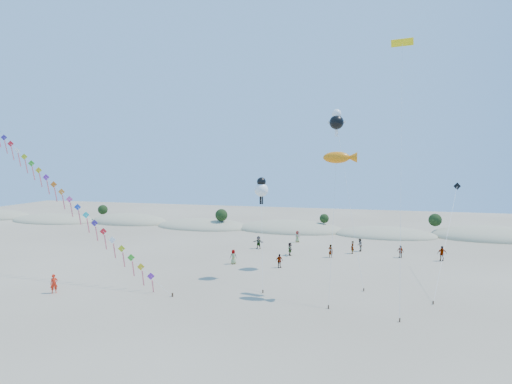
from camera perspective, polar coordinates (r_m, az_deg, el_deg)
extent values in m
plane|color=gray|center=(33.42, -9.87, -17.58)|extent=(160.00, 160.00, 0.00)
ellipsoid|color=gray|center=(95.43, -25.37, -3.50)|extent=(18.00, 9.90, 2.80)
ellipsoid|color=#173513|center=(95.33, -25.39, -3.05)|extent=(14.40, 6.48, 0.72)
ellipsoid|color=gray|center=(87.61, -16.54, -3.93)|extent=(16.00, 8.80, 3.60)
ellipsoid|color=#173513|center=(87.48, -16.55, -3.29)|extent=(12.80, 5.76, 0.64)
ellipsoid|color=gray|center=(79.30, -7.08, -4.65)|extent=(17.60, 9.68, 3.00)
ellipsoid|color=#173513|center=(79.17, -7.09, -4.06)|extent=(14.08, 6.34, 0.70)
ellipsoid|color=gray|center=(75.63, 4.51, -5.07)|extent=(19.00, 10.45, 3.40)
ellipsoid|color=#173513|center=(75.48, 4.51, -4.37)|extent=(15.20, 6.84, 0.76)
ellipsoid|color=gray|center=(73.20, 16.80, -5.57)|extent=(16.40, 9.02, 2.80)
ellipsoid|color=#173513|center=(73.07, 16.81, -4.97)|extent=(13.12, 5.90, 0.66)
ellipsoid|color=gray|center=(77.29, 28.74, -5.40)|extent=(18.00, 9.90, 3.80)
ellipsoid|color=#173513|center=(77.13, 28.77, -4.64)|extent=(14.40, 6.48, 0.72)
sphere|color=black|center=(90.71, -19.75, -2.23)|extent=(1.90, 1.90, 1.90)
sphere|color=black|center=(76.44, -4.64, -3.09)|extent=(2.20, 2.20, 2.20)
sphere|color=black|center=(74.59, 9.08, -3.51)|extent=(1.60, 1.60, 1.60)
sphere|color=black|center=(76.43, 22.77, -3.46)|extent=(2.10, 2.10, 2.10)
cube|color=#3F2D1E|center=(40.58, -11.08, -13.31)|extent=(0.12, 0.12, 0.35)
cylinder|color=silver|center=(48.77, -23.58, -0.94)|extent=(26.41, 6.78, 16.48)
cube|color=purple|center=(41.83, -13.85, -10.85)|extent=(1.35, 0.52, 1.42)
cube|color=#ED6475|center=(42.09, -13.57, -12.30)|extent=(0.19, 0.45, 1.55)
cube|color=gold|center=(42.47, -15.11, -9.60)|extent=(1.35, 0.52, 1.42)
cube|color=#ED6475|center=(42.70, -14.83, -11.04)|extent=(0.19, 0.45, 1.55)
cube|color=green|center=(43.14, -16.32, -8.39)|extent=(1.35, 0.52, 1.42)
cube|color=#ED6475|center=(43.35, -16.05, -9.82)|extent=(0.19, 0.45, 1.55)
cube|color=#C0C917|center=(43.85, -17.49, -7.21)|extent=(1.35, 0.52, 1.42)
cube|color=#ED6475|center=(44.03, -17.22, -8.62)|extent=(0.19, 0.45, 1.55)
cube|color=white|center=(44.60, -18.61, -6.07)|extent=(1.35, 0.52, 1.42)
cube|color=#ED6475|center=(44.76, -18.35, -7.46)|extent=(0.19, 0.45, 1.55)
cube|color=red|center=(45.38, -19.69, -4.96)|extent=(1.35, 0.52, 1.42)
cube|color=#ED6475|center=(45.51, -19.43, -6.33)|extent=(0.19, 0.45, 1.55)
cube|color=#3B238C|center=(46.20, -20.73, -3.89)|extent=(1.35, 0.52, 1.42)
cube|color=#ED6475|center=(46.30, -20.48, -5.24)|extent=(0.19, 0.45, 1.55)
cube|color=#1BCCC8|center=(47.04, -21.73, -2.86)|extent=(1.35, 0.52, 1.42)
cube|color=#ED6475|center=(47.12, -21.48, -4.19)|extent=(0.19, 0.45, 1.55)
cube|color=blue|center=(47.91, -22.69, -1.86)|extent=(1.35, 0.52, 1.42)
cube|color=#ED6475|center=(47.97, -22.45, -3.17)|extent=(0.19, 0.45, 1.55)
cube|color=#F04CA3|center=(48.81, -23.62, -0.90)|extent=(1.35, 0.52, 1.42)
cube|color=#ED6475|center=(48.85, -23.38, -2.19)|extent=(0.19, 0.45, 1.55)
cube|color=orange|center=(49.74, -24.51, 0.03)|extent=(1.35, 0.52, 1.42)
cube|color=#ED6475|center=(49.75, -24.28, -1.24)|extent=(0.19, 0.45, 1.55)
cube|color=orange|center=(50.68, -25.37, 0.92)|extent=(1.35, 0.52, 1.42)
cube|color=#ED6475|center=(50.68, -25.14, -0.32)|extent=(0.19, 0.45, 1.55)
cube|color=purple|center=(51.66, -26.20, 1.78)|extent=(1.35, 0.52, 1.42)
cube|color=#ED6475|center=(51.63, -25.97, 0.56)|extent=(0.19, 0.45, 1.55)
cube|color=gold|center=(52.65, -27.00, 2.60)|extent=(1.35, 0.52, 1.42)
cube|color=#ED6475|center=(52.60, -26.77, 1.41)|extent=(0.19, 0.45, 1.55)
cube|color=green|center=(53.66, -27.77, 3.40)|extent=(1.35, 0.52, 1.42)
cube|color=#ED6475|center=(53.60, -27.55, 2.23)|extent=(0.19, 0.45, 1.55)
cube|color=#C0C917|center=(54.69, -28.51, 4.16)|extent=(1.35, 0.52, 1.42)
cube|color=#ED6475|center=(54.61, -28.29, 3.02)|extent=(0.19, 0.45, 1.55)
cube|color=white|center=(55.74, -29.22, 4.90)|extent=(1.35, 0.52, 1.42)
cube|color=#ED6475|center=(55.65, -29.01, 3.77)|extent=(0.19, 0.45, 1.55)
cube|color=red|center=(56.81, -29.91, 5.60)|extent=(1.35, 0.52, 1.42)
cube|color=#ED6475|center=(56.70, -29.70, 4.50)|extent=(0.19, 0.45, 1.55)
cube|color=#3B238C|center=(57.90, -30.58, 6.29)|extent=(1.35, 0.52, 1.42)
cube|color=#ED6475|center=(57.77, -30.37, 5.21)|extent=(0.19, 0.45, 1.55)
cube|color=#3F2D1E|center=(37.43, 9.64, -14.87)|extent=(0.10, 0.10, 0.30)
cylinder|color=silver|center=(37.71, 10.18, -5.06)|extent=(0.24, 3.79, 12.62)
ellipsoid|color=orange|center=(39.07, 10.68, 4.55)|extent=(2.38, 1.05, 1.05)
cone|color=orange|center=(39.00, 12.64, 4.52)|extent=(0.95, 0.95, 0.95)
cube|color=#3F2D1E|center=(40.91, 0.93, -13.12)|extent=(0.10, 0.10, 0.30)
cylinder|color=silver|center=(42.51, 0.82, -6.22)|extent=(1.50, 5.39, 9.27)
sphere|color=white|center=(44.68, 0.72, 0.29)|extent=(1.42, 1.42, 1.42)
sphere|color=black|center=(44.62, 0.72, 1.38)|extent=(0.94, 0.94, 0.94)
cube|color=black|center=(44.77, 0.72, -1.13)|extent=(0.35, 0.18, 0.80)
cube|color=#3F2D1E|center=(42.66, 14.18, -12.51)|extent=(0.10, 0.10, 0.30)
cylinder|color=silver|center=(45.49, 12.28, -0.93)|extent=(3.41, 8.89, 16.64)
sphere|color=black|center=(49.99, 10.69, 9.11)|extent=(1.62, 1.62, 1.62)
sphere|color=white|center=(50.08, 10.71, 10.21)|extent=(1.05, 1.05, 1.05)
cube|color=white|center=(49.90, 10.67, 7.73)|extent=(0.35, 0.18, 0.80)
cube|color=white|center=(50.04, 9.88, 9.12)|extent=(0.60, 0.15, 0.25)
cube|color=white|center=(49.94, 11.50, 9.10)|extent=(0.60, 0.15, 0.25)
cube|color=#3F2D1E|center=(35.95, 18.62, -15.87)|extent=(0.10, 0.10, 0.30)
cylinder|color=silver|center=(38.24, 18.78, 2.90)|extent=(0.30, 8.96, 23.25)
cube|color=yellow|center=(44.02, 18.92, 18.34)|extent=(2.02, 0.82, 0.71)
cube|color=black|center=(44.04, 18.92, 18.34)|extent=(1.95, 0.51, 0.19)
cube|color=#3F2D1E|center=(40.91, 22.55, -13.46)|extent=(0.10, 0.10, 0.30)
cylinder|color=silver|center=(47.46, 24.11, -5.44)|extent=(4.45, 15.12, 9.34)
cube|color=black|center=(54.73, 25.24, 0.70)|extent=(0.87, 0.26, 0.89)
imported|color=red|center=(44.80, -25.33, -11.00)|extent=(0.76, 0.76, 1.78)
imported|color=slate|center=(56.02, 4.56, -7.59)|extent=(0.86, 1.60, 1.65)
imported|color=slate|center=(51.45, -3.03, -8.62)|extent=(1.00, 0.87, 1.72)
imported|color=slate|center=(49.76, 3.13, -9.15)|extent=(0.97, 0.90, 1.60)
imported|color=slate|center=(58.28, 12.73, -7.20)|extent=(0.60, 0.71, 1.66)
imported|color=slate|center=(55.51, 9.92, -7.74)|extent=(0.72, 0.63, 1.67)
imported|color=slate|center=(59.85, 13.66, -6.89)|extent=(0.68, 0.85, 1.72)
imported|color=slate|center=(59.95, 0.33, -6.73)|extent=(1.67, 0.77, 1.73)
imported|color=slate|center=(57.54, 23.56, -7.52)|extent=(1.13, 0.57, 1.86)
imported|color=slate|center=(57.56, 18.70, -7.53)|extent=(0.94, 0.89, 1.56)
imported|color=slate|center=(64.79, 5.56, -5.93)|extent=(0.94, 0.98, 1.69)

